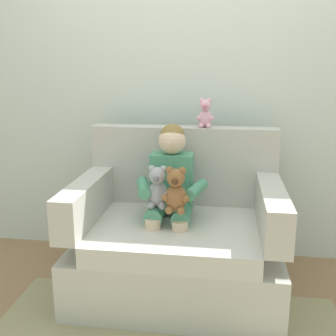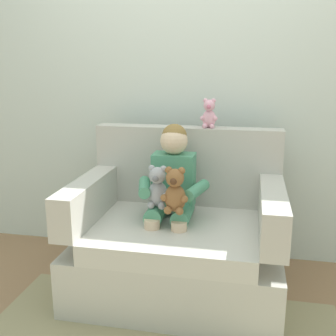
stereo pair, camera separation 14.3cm
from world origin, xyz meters
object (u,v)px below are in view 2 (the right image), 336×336
at_px(plush_grey, 158,188).
at_px(plush_brown, 175,191).
at_px(seated_child, 172,185).
at_px(armchair, 178,241).
at_px(plush_pink_on_backrest, 209,114).

height_order(plush_grey, plush_brown, plush_brown).
xyz_separation_m(seated_child, plush_brown, (0.05, -0.19, 0.02)).
distance_m(seated_child, plush_brown, 0.20).
bearing_deg(plush_grey, armchair, 18.22).
bearing_deg(plush_grey, plush_brown, -51.50).
xyz_separation_m(armchair, seated_child, (-0.05, 0.03, 0.36)).
xyz_separation_m(plush_grey, plush_brown, (0.12, -0.07, 0.01)).
xyz_separation_m(plush_grey, plush_pink_on_backrest, (0.25, 0.43, 0.39)).
bearing_deg(seated_child, plush_pink_on_backrest, 56.34).
height_order(armchair, plush_brown, armchair).
distance_m(plush_brown, plush_pink_on_backrest, 0.64).
xyz_separation_m(armchair, plush_pink_on_backrest, (0.14, 0.33, 0.76)).
distance_m(plush_grey, plush_pink_on_backrest, 0.63).
bearing_deg(plush_grey, plush_pink_on_backrest, 37.38).
distance_m(plush_grey, plush_brown, 0.13).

